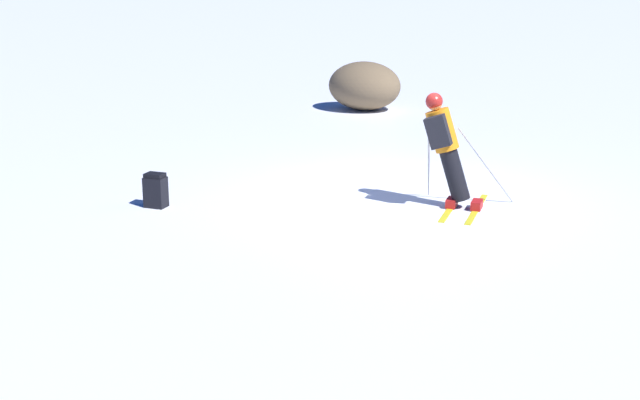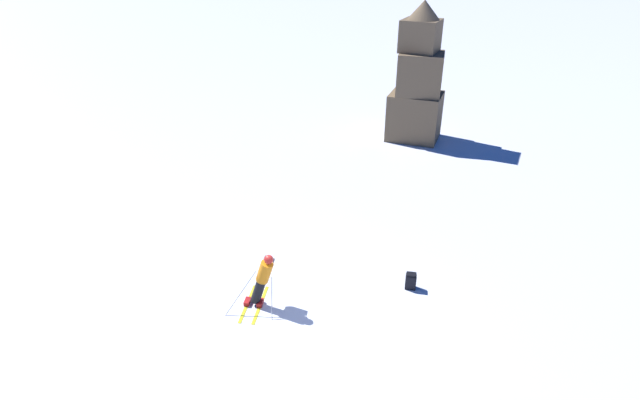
% 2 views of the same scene
% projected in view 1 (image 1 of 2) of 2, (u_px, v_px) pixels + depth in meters
% --- Properties ---
extents(ground_plane, '(300.00, 300.00, 0.00)m').
position_uv_depth(ground_plane, '(395.00, 198.00, 13.32)').
color(ground_plane, white).
extents(skier, '(1.26, 1.66, 1.69)m').
position_uv_depth(skier, '(446.00, 145.00, 12.59)').
color(skier, yellow).
rests_on(skier, ground).
extents(spare_backpack, '(0.33, 0.27, 0.50)m').
position_uv_depth(spare_backpack, '(156.00, 190.00, 12.79)').
color(spare_backpack, black).
rests_on(spare_backpack, ground).
extents(exposed_boulder_0, '(1.71, 1.45, 1.11)m').
position_uv_depth(exposed_boulder_0, '(364.00, 86.00, 20.44)').
color(exposed_boulder_0, brown).
rests_on(exposed_boulder_0, ground).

